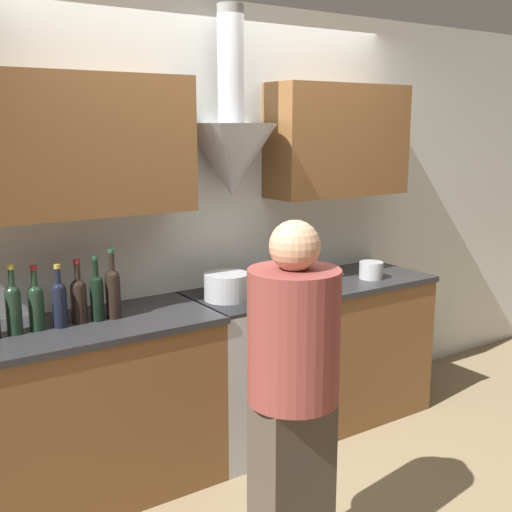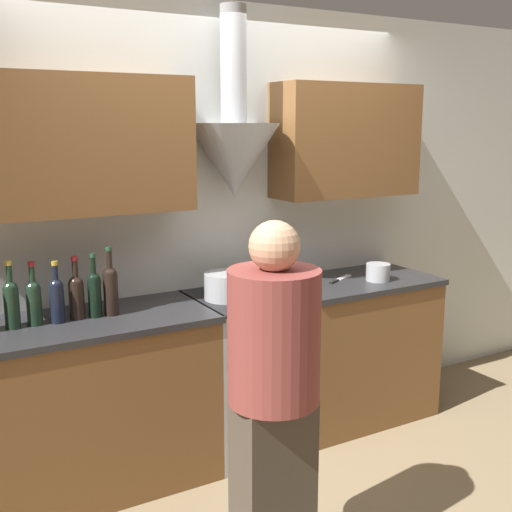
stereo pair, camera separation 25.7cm
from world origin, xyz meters
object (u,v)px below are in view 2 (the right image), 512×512
Objects in this scene: stock_pot at (227,286)px; orange_fruit at (375,269)px; wine_bottle_7 at (111,288)px; person_foreground_left at (274,392)px; wine_bottle_5 at (76,294)px; saucepan at (378,272)px; wine_bottle_4 at (57,298)px; mixing_bowl at (270,286)px; stove_range at (248,370)px; wine_bottle_2 at (11,302)px; wine_bottle_6 at (94,292)px; wine_bottle_3 at (34,300)px.

stock_pot reaches higher than orange_fruit.
wine_bottle_7 is 0.23× the size of person_foreground_left.
person_foreground_left reaches higher than wine_bottle_5.
wine_bottle_7 is 1.16m from person_foreground_left.
orange_fruit is 0.53× the size of saucepan.
wine_bottle_4 is 2.06× the size of saucepan.
orange_fruit is at bearing 37.16° from person_foreground_left.
mixing_bowl reaches higher than orange_fruit.
wine_bottle_2 is (-1.29, 0.03, 0.59)m from stove_range.
wine_bottle_2 is 2.26m from orange_fruit.
saucepan is at bearing -6.72° from stove_range.
stove_range is at bearing -1.84° from wine_bottle_5.
stock_pot is at bearing -2.33° from wine_bottle_6.
saucepan reaches higher than stove_range.
person_foreground_left reaches higher than wine_bottle_7.
wine_bottle_6 reaches higher than wine_bottle_3.
stove_range is at bearing 173.28° from saucepan.
wine_bottle_6 is (0.40, -0.01, -0.00)m from wine_bottle_2.
wine_bottle_4 is 0.19m from wine_bottle_6.
wine_bottle_3 reaches higher than mixing_bowl.
wine_bottle_2 is 1.43m from mixing_bowl.
person_foreground_left is (0.60, -1.09, -0.22)m from wine_bottle_4.
wine_bottle_2 reaches higher than stove_range.
wine_bottle_3 reaches higher than wine_bottle_4.
wine_bottle_7 reaches higher than mixing_bowl.
wine_bottle_6 is 0.75m from stock_pot.
saucepan is at bearing -3.90° from wine_bottle_7.
stock_pot is 1.03m from saucepan.
wine_bottle_5 is at bearing 0.34° from wine_bottle_2.
wine_bottle_4 is 1.26m from person_foreground_left.
wine_bottle_6 is 0.22× the size of person_foreground_left.
wine_bottle_7 is at bearing -4.50° from wine_bottle_6.
wine_bottle_4 is at bearing -171.12° from wine_bottle_5.
wine_bottle_7 reaches higher than saucepan.
wine_bottle_3 is 1.33m from mixing_bowl.
orange_fruit reaches higher than stove_range.
person_foreground_left is at bearing -144.58° from saucepan.
stock_pot is at bearing 72.49° from person_foreground_left.
wine_bottle_7 is 1.70m from saucepan.
saucepan is at bearing -3.93° from wine_bottle_6.
saucepan is at bearing -5.08° from stock_pot.
wine_bottle_4 is at bearing -3.78° from wine_bottle_2.
wine_bottle_7 is 2.37× the size of saucepan.
wine_bottle_4 is (-1.08, 0.02, 0.59)m from stove_range.
wine_bottle_6 is (0.19, 0.00, 0.01)m from wine_bottle_4.
stove_range is 2.78× the size of wine_bottle_6.
stock_pot is at bearing -2.51° from wine_bottle_3.
wine_bottle_2 is 0.21m from wine_bottle_4.
wine_bottle_2 is 2.20× the size of saucepan.
wine_bottle_2 is 0.10m from wine_bottle_3.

